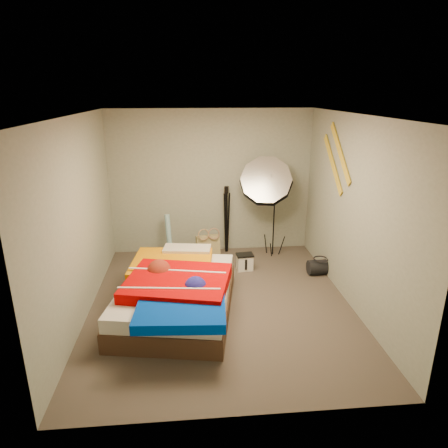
{
  "coord_description": "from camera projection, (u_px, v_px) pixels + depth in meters",
  "views": [
    {
      "loc": [
        -0.4,
        -4.82,
        2.77
      ],
      "look_at": [
        0.1,
        0.6,
        0.95
      ],
      "focal_mm": 32.0,
      "sensor_mm": 36.0,
      "label": 1
    }
  ],
  "objects": [
    {
      "name": "wall_right",
      "position": [
        354.0,
        213.0,
        5.22
      ],
      "size": [
        0.0,
        4.0,
        4.0
      ],
      "primitive_type": "plane",
      "rotation": [
        1.57,
        0.0,
        -1.57
      ],
      "color": "#959A8A",
      "rests_on": "floor"
    },
    {
      "name": "photo_umbrella",
      "position": [
        266.0,
        182.0,
        6.62
      ],
      "size": [
        1.16,
        0.91,
        1.85
      ],
      "color": "black",
      "rests_on": "floor"
    },
    {
      "name": "floor",
      "position": [
        221.0,
        304.0,
        5.46
      ],
      "size": [
        4.0,
        4.0,
        0.0
      ],
      "primitive_type": "plane",
      "color": "#4F443C",
      "rests_on": "ground"
    },
    {
      "name": "wall_left",
      "position": [
        79.0,
        221.0,
        4.92
      ],
      "size": [
        0.0,
        4.0,
        4.0
      ],
      "primitive_type": "plane",
      "rotation": [
        1.57,
        0.0,
        1.57
      ],
      "color": "#959A8A",
      "rests_on": "floor"
    },
    {
      "name": "camera_case",
      "position": [
        245.0,
        262.0,
        6.47
      ],
      "size": [
        0.26,
        0.2,
        0.25
      ],
      "primitive_type": "cube",
      "rotation": [
        0.0,
        0.0,
        0.09
      ],
      "color": "white",
      "rests_on": "floor"
    },
    {
      "name": "ceiling",
      "position": [
        220.0,
        115.0,
        4.67
      ],
      "size": [
        4.0,
        4.0,
        0.0
      ],
      "primitive_type": "plane",
      "rotation": [
        3.14,
        0.0,
        0.0
      ],
      "color": "silver",
      "rests_on": "wall_back"
    },
    {
      "name": "duffel_bag",
      "position": [
        320.0,
        267.0,
        6.32
      ],
      "size": [
        0.4,
        0.25,
        0.24
      ],
      "primitive_type": "cylinder",
      "rotation": [
        0.0,
        1.57,
        0.05
      ],
      "color": "black",
      "rests_on": "floor"
    },
    {
      "name": "wrapping_roll",
      "position": [
        169.0,
        236.0,
        6.87
      ],
      "size": [
        0.15,
        0.24,
        0.78
      ],
      "primitive_type": "cylinder",
      "rotation": [
        -0.17,
        0.0,
        0.32
      ],
      "color": "#48A4B6",
      "rests_on": "floor"
    },
    {
      "name": "wall_stripe_upper",
      "position": [
        340.0,
        153.0,
        5.56
      ],
      "size": [
        0.02,
        0.91,
        0.78
      ],
      "primitive_type": "cube",
      "rotation": [
        0.7,
        0.0,
        0.0
      ],
      "color": "gold",
      "rests_on": "wall_right"
    },
    {
      "name": "camera_tripod",
      "position": [
        227.0,
        215.0,
        7.03
      ],
      "size": [
        0.08,
        0.08,
        1.21
      ],
      "color": "black",
      "rests_on": "floor"
    },
    {
      "name": "tote_bag",
      "position": [
        208.0,
        247.0,
        6.92
      ],
      "size": [
        0.43,
        0.25,
        0.42
      ],
      "primitive_type": "cube",
      "rotation": [
        -0.14,
        0.0,
        0.18
      ],
      "color": "tan",
      "rests_on": "floor"
    },
    {
      "name": "bed",
      "position": [
        177.0,
        292.0,
        5.17
      ],
      "size": [
        1.69,
        2.27,
        0.58
      ],
      "color": "#452D1F",
      "rests_on": "floor"
    },
    {
      "name": "wall_stripe_lower",
      "position": [
        333.0,
        164.0,
        5.86
      ],
      "size": [
        0.02,
        0.91,
        0.78
      ],
      "primitive_type": "cube",
      "rotation": [
        0.7,
        0.0,
        0.0
      ],
      "color": "gold",
      "rests_on": "wall_right"
    },
    {
      "name": "wall_front",
      "position": [
        241.0,
        292.0,
        3.18
      ],
      "size": [
        3.5,
        0.0,
        3.5
      ],
      "primitive_type": "plane",
      "rotation": [
        -1.57,
        0.0,
        0.0
      ],
      "color": "#959A8A",
      "rests_on": "floor"
    },
    {
      "name": "wall_back",
      "position": [
        211.0,
        183.0,
        6.96
      ],
      "size": [
        3.5,
        0.0,
        3.5
      ],
      "primitive_type": "plane",
      "rotation": [
        1.57,
        0.0,
        0.0
      ],
      "color": "#959A8A",
      "rests_on": "floor"
    }
  ]
}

